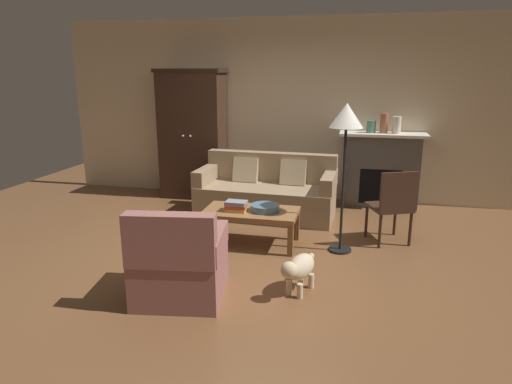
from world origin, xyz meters
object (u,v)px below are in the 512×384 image
(fruit_bowl, at_px, (265,208))
(mantel_vase_jade, at_px, (371,127))
(armoire, at_px, (193,134))
(floor_lamp, at_px, (346,125))
(book_stack, at_px, (236,206))
(fireplace, at_px, (381,169))
(coffee_table, at_px, (251,215))
(mantel_vase_cream, at_px, (397,125))
(couch, at_px, (267,193))
(side_chair_wooden, at_px, (393,203))
(dog, at_px, (299,268))
(armchair_near_left, at_px, (179,265))
(mantel_vase_terracotta, at_px, (384,123))

(fruit_bowl, bearing_deg, mantel_vase_jade, 58.70)
(armoire, distance_m, floor_lamp, 3.13)
(fruit_bowl, distance_m, book_stack, 0.34)
(fireplace, height_order, floor_lamp, floor_lamp)
(fireplace, xyz_separation_m, floor_lamp, (-0.49, -1.97, 0.88))
(coffee_table, relative_size, mantel_vase_cream, 4.55)
(book_stack, bearing_deg, fruit_bowl, 12.93)
(fireplace, relative_size, couch, 0.65)
(fireplace, distance_m, mantel_vase_jade, 0.67)
(fruit_bowl, bearing_deg, side_chair_wooden, 13.91)
(fruit_bowl, relative_size, side_chair_wooden, 0.37)
(coffee_table, height_order, book_stack, book_stack)
(mantel_vase_jade, bearing_deg, floor_lamp, -99.15)
(fireplace, bearing_deg, floor_lamp, -104.09)
(side_chair_wooden, bearing_deg, dog, -121.58)
(book_stack, height_order, armchair_near_left, armchair_near_left)
(book_stack, bearing_deg, armchair_near_left, -96.61)
(armoire, relative_size, coffee_table, 1.85)
(dog, bearing_deg, fireplace, 75.09)
(armchair_near_left, bearing_deg, fruit_bowl, 71.40)
(floor_lamp, bearing_deg, armchair_near_left, -133.20)
(book_stack, height_order, mantel_vase_cream, mantel_vase_cream)
(armoire, relative_size, mantel_vase_cream, 8.43)
(mantel_vase_cream, bearing_deg, armchair_near_left, -120.91)
(mantel_vase_cream, bearing_deg, side_chair_wooden, -93.52)
(coffee_table, height_order, dog, coffee_table)
(fruit_bowl, bearing_deg, coffee_table, -176.73)
(couch, bearing_deg, book_stack, -95.42)
(mantel_vase_jade, xyz_separation_m, armchair_near_left, (-1.68, -3.41, -0.89))
(armchair_near_left, xyz_separation_m, side_chair_wooden, (1.94, 1.80, 0.20))
(fireplace, relative_size, dog, 2.29)
(book_stack, relative_size, mantel_vase_cream, 1.04)
(armoire, relative_size, side_chair_wooden, 2.26)
(mantel_vase_cream, bearing_deg, book_stack, -132.68)
(armchair_near_left, bearing_deg, mantel_vase_jade, 63.75)
(side_chair_wooden, distance_m, floor_lamp, 1.15)
(couch, distance_m, coffee_table, 1.17)
(armoire, distance_m, couch, 1.71)
(coffee_table, bearing_deg, armoire, 126.36)
(fruit_bowl, height_order, book_stack, book_stack)
(dog, bearing_deg, mantel_vase_cream, 71.93)
(mantel_vase_terracotta, xyz_separation_m, armchair_near_left, (-1.86, -3.41, -0.95))
(mantel_vase_terracotta, bearing_deg, fruit_bowl, -124.98)
(side_chair_wooden, bearing_deg, fireplace, 92.87)
(coffee_table, xyz_separation_m, book_stack, (-0.16, -0.07, 0.11))
(armchair_near_left, bearing_deg, fireplace, 61.50)
(fireplace, height_order, coffee_table, fireplace)
(mantel_vase_jade, bearing_deg, armoire, -178.76)
(book_stack, bearing_deg, couch, 84.58)
(armoire, relative_size, floor_lamp, 1.22)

